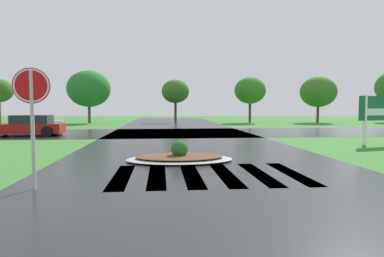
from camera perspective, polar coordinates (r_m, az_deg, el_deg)
The scene contains 8 objects.
asphalt_roadway at distance 13.02m, azimuth 0.25°, elevation -4.17°, with size 9.35×80.00×0.01m, color #232628.
asphalt_cross_road at distance 23.00m, azimuth -2.16°, elevation -0.71°, with size 90.00×8.42×0.01m, color #232628.
crosswalk_stripes at distance 8.95m, azimuth 2.82°, elevation -7.83°, with size 4.95×3.19×0.01m.
stop_sign at distance 7.96m, azimuth -25.47°, elevation 4.46°, with size 0.76×0.14×2.62m.
median_island at distance 11.17m, azimuth -2.13°, elevation -4.86°, with size 3.51×2.20×0.68m.
car_blue_compact at distance 22.80m, azimuth -26.11°, elevation 0.36°, with size 4.47×2.34×1.27m.
drainage_pipe_stack at distance 25.00m, azimuth -24.67°, elevation 0.30°, with size 3.34×1.07×0.87m.
background_treeline at distance 37.66m, azimuth 7.72°, elevation 6.56°, with size 47.74×5.43×5.92m.
Camera 1 is at (-1.24, -2.83, 1.80)m, focal length 31.55 mm.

